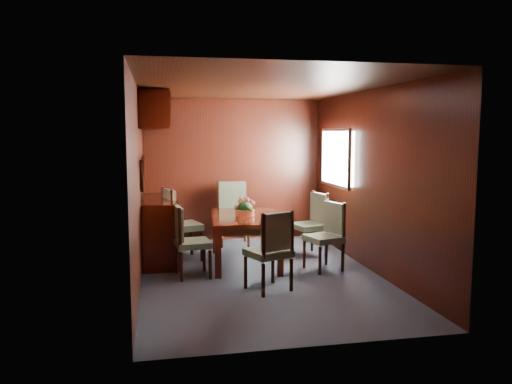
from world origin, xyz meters
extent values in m
plane|color=#323845|center=(0.00, 0.00, 0.00)|extent=(4.50, 4.50, 0.00)
cube|color=black|center=(-1.50, 0.00, 1.20)|extent=(0.02, 4.50, 2.40)
cube|color=black|center=(1.50, 0.00, 1.20)|extent=(0.02, 4.50, 2.40)
cube|color=black|center=(0.00, 2.25, 1.20)|extent=(3.00, 0.02, 2.40)
cube|color=black|center=(0.00, -2.25, 1.20)|extent=(3.00, 0.02, 2.40)
cube|color=black|center=(0.00, 0.00, 2.40)|extent=(3.00, 4.50, 0.02)
cube|color=white|center=(1.48, 1.10, 1.45)|extent=(0.14, 1.10, 0.80)
cube|color=#B2B2B7|center=(1.41, 1.10, 1.45)|extent=(0.04, 1.20, 0.90)
cube|color=black|center=(-1.47, 1.00, 1.28)|extent=(0.03, 1.36, 0.41)
cube|color=silver|center=(-1.45, 1.00, 1.28)|extent=(0.01, 1.30, 0.35)
cube|color=#330E06|center=(-1.30, 1.00, 2.13)|extent=(0.40, 1.40, 0.50)
cube|color=#330E06|center=(-1.25, 1.00, 0.45)|extent=(0.48, 1.40, 0.90)
cube|color=#330E06|center=(-0.55, -0.05, 0.31)|extent=(0.09, 0.09, 0.63)
cube|color=#330E06|center=(0.24, -0.12, 0.31)|extent=(0.09, 0.09, 0.63)
cube|color=#330E06|center=(-0.43, 1.28, 0.31)|extent=(0.09, 0.09, 0.63)
cube|color=#330E06|center=(0.36, 1.21, 0.31)|extent=(0.09, 0.09, 0.63)
cube|color=black|center=(-0.09, 0.58, 0.58)|extent=(0.92, 1.41, 0.09)
cube|color=#330E06|center=(-0.09, 0.58, 0.66)|extent=(1.04, 1.53, 0.05)
cylinder|color=black|center=(-1.05, 0.25, 0.19)|extent=(0.04, 0.04, 0.37)
cylinder|color=black|center=(-1.01, -0.13, 0.19)|extent=(0.04, 0.04, 0.37)
cylinder|color=black|center=(-0.69, 0.29, 0.19)|extent=(0.04, 0.04, 0.37)
cylinder|color=black|center=(-0.65, -0.09, 0.19)|extent=(0.04, 0.04, 0.37)
cube|color=#5E7458|center=(-0.85, 0.08, 0.43)|extent=(0.46, 0.48, 0.08)
cylinder|color=black|center=(-1.06, 0.25, 0.68)|extent=(0.04, 0.04, 0.50)
cylinder|color=black|center=(-1.02, -0.13, 0.68)|extent=(0.04, 0.04, 0.50)
cube|color=#5E7458|center=(-1.02, 0.06, 0.70)|extent=(0.10, 0.40, 0.42)
cylinder|color=black|center=(-1.19, 1.14, 0.21)|extent=(0.05, 0.05, 0.42)
cylinder|color=black|center=(-1.07, 0.72, 0.21)|extent=(0.05, 0.05, 0.42)
cylinder|color=black|center=(-0.79, 1.25, 0.21)|extent=(0.05, 0.05, 0.42)
cylinder|color=black|center=(-0.67, 0.83, 0.21)|extent=(0.05, 0.05, 0.42)
cube|color=#5E7458|center=(-0.93, 0.98, 0.49)|extent=(0.60, 0.61, 0.09)
cylinder|color=black|center=(-1.20, 1.13, 0.77)|extent=(0.05, 0.05, 0.56)
cylinder|color=black|center=(-1.08, 0.71, 0.77)|extent=(0.05, 0.05, 0.56)
cube|color=#5E7458|center=(-1.12, 0.93, 0.79)|extent=(0.19, 0.46, 0.48)
cylinder|color=black|center=(1.11, -0.08, 0.19)|extent=(0.04, 0.04, 0.37)
cylinder|color=black|center=(1.01, 0.29, 0.19)|extent=(0.04, 0.04, 0.37)
cylinder|color=black|center=(0.76, -0.17, 0.19)|extent=(0.04, 0.04, 0.37)
cylinder|color=black|center=(0.66, 0.20, 0.19)|extent=(0.04, 0.04, 0.37)
cube|color=#5E7458|center=(0.88, 0.06, 0.43)|extent=(0.52, 0.53, 0.08)
cylinder|color=black|center=(1.12, -0.07, 0.67)|extent=(0.04, 0.04, 0.49)
cylinder|color=black|center=(1.02, 0.29, 0.67)|extent=(0.04, 0.04, 0.49)
cube|color=#5E7458|center=(1.05, 0.11, 0.69)|extent=(0.16, 0.40, 0.42)
cylinder|color=black|center=(1.16, 0.74, 0.19)|extent=(0.04, 0.04, 0.38)
cylinder|color=black|center=(1.06, 1.12, 0.19)|extent=(0.04, 0.04, 0.38)
cylinder|color=black|center=(0.80, 0.65, 0.19)|extent=(0.04, 0.04, 0.38)
cylinder|color=black|center=(0.70, 1.03, 0.19)|extent=(0.04, 0.04, 0.38)
cube|color=#5E7458|center=(0.93, 0.88, 0.44)|extent=(0.53, 0.54, 0.08)
cylinder|color=black|center=(1.17, 0.74, 0.69)|extent=(0.04, 0.04, 0.51)
cylinder|color=black|center=(1.07, 1.12, 0.69)|extent=(0.04, 0.04, 0.51)
cube|color=#5E7458|center=(1.10, 0.93, 0.71)|extent=(0.16, 0.41, 0.43)
cylinder|color=black|center=(-0.14, -0.89, 0.19)|extent=(0.04, 0.04, 0.38)
cylinder|color=black|center=(0.22, -0.74, 0.19)|extent=(0.04, 0.04, 0.38)
cylinder|color=black|center=(-0.28, -0.54, 0.19)|extent=(0.04, 0.04, 0.38)
cylinder|color=black|center=(0.08, -0.40, 0.19)|extent=(0.04, 0.04, 0.38)
cube|color=#5E7458|center=(-0.03, -0.64, 0.44)|extent=(0.58, 0.57, 0.08)
cylinder|color=black|center=(-0.14, -0.90, 0.70)|extent=(0.04, 0.04, 0.51)
cylinder|color=black|center=(0.23, -0.75, 0.70)|extent=(0.04, 0.04, 0.51)
cube|color=#5E7458|center=(0.04, -0.81, 0.72)|extent=(0.40, 0.21, 0.43)
cylinder|color=black|center=(0.16, 2.00, 0.21)|extent=(0.05, 0.05, 0.42)
cylinder|color=black|center=(-0.27, 2.02, 0.21)|extent=(0.05, 0.05, 0.42)
cylinder|color=black|center=(0.14, 1.59, 0.21)|extent=(0.05, 0.05, 0.42)
cylinder|color=black|center=(-0.29, 1.61, 0.21)|extent=(0.05, 0.05, 0.42)
cube|color=#5E7458|center=(-0.06, 1.80, 0.49)|extent=(0.51, 0.49, 0.09)
cylinder|color=black|center=(0.16, 2.01, 0.77)|extent=(0.05, 0.05, 0.56)
cylinder|color=black|center=(-0.27, 2.03, 0.77)|extent=(0.05, 0.05, 0.56)
cube|color=#5E7458|center=(-0.06, 2.00, 0.79)|extent=(0.46, 0.08, 0.48)
cylinder|color=#CD6D3E|center=(-0.09, 0.58, 0.72)|extent=(0.27, 0.27, 0.08)
sphere|color=#1D511B|center=(-0.09, 0.58, 0.79)|extent=(0.21, 0.21, 0.21)
camera|label=1|loc=(-1.27, -6.17, 1.82)|focal=35.00mm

